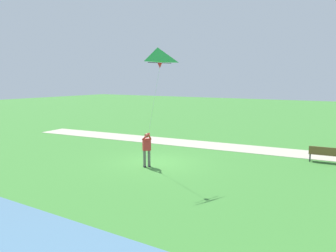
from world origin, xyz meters
TOP-DOWN VIEW (x-y plane):
  - ground_plane at (0.00, 0.00)m, footprint 120.00×120.00m
  - walkway_path at (-5.88, 2.00)m, footprint 5.37×32.08m
  - person_kite_flyer at (0.98, 0.07)m, footprint 0.58×0.60m
  - flying_kite at (2.57, 1.82)m, footprint 2.01×1.87m
  - park_bench_near_walkway at (-4.73, 7.63)m, footprint 0.58×1.53m

SIDE VIEW (x-z plane):
  - ground_plane at x=0.00m, z-range 0.00..0.00m
  - walkway_path at x=-5.88m, z-range 0.00..0.02m
  - park_bench_near_walkway at x=-4.73m, z-range 0.07..0.95m
  - person_kite_flyer at x=0.98m, z-range 0.13..1.96m
  - flying_kite at x=2.57m, z-range 3.32..7.32m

